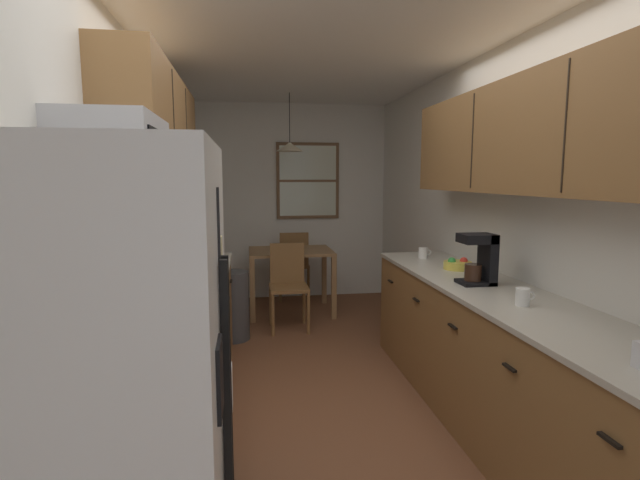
{
  "coord_description": "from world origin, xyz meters",
  "views": [
    {
      "loc": [
        -0.53,
        -2.68,
        1.6
      ],
      "look_at": [
        0.09,
        1.41,
        1.05
      ],
      "focal_mm": 26.67,
      "sensor_mm": 36.0,
      "label": 1
    }
  ],
  "objects_px": {
    "storage_canister": "(166,284)",
    "coffee_maker": "(481,258)",
    "trash_bin": "(232,306)",
    "fruit_bowl": "(458,264)",
    "refrigerator": "(116,413)",
    "mug_by_coffeemaker": "(523,297)",
    "table_serving_bowl": "(290,247)",
    "dining_chair_near": "(288,282)",
    "stove_range": "(155,414)",
    "dining_chair_far": "(293,262)",
    "microwave_over_range": "(115,156)",
    "dining_table": "(291,260)",
    "mug_spare": "(423,253)"
  },
  "relations": [
    {
      "from": "refrigerator",
      "to": "dining_chair_far",
      "type": "bearing_deg",
      "value": 77.58
    },
    {
      "from": "dining_chair_far",
      "to": "stove_range",
      "type": "bearing_deg",
      "value": -105.12
    },
    {
      "from": "dining_chair_near",
      "to": "refrigerator",
      "type": "bearing_deg",
      "value": -103.83
    },
    {
      "from": "dining_chair_far",
      "to": "mug_by_coffeemaker",
      "type": "height_order",
      "value": "mug_by_coffeemaker"
    },
    {
      "from": "dining_chair_near",
      "to": "microwave_over_range",
      "type": "bearing_deg",
      "value": -110.16
    },
    {
      "from": "storage_canister",
      "to": "coffee_maker",
      "type": "bearing_deg",
      "value": 4.0
    },
    {
      "from": "trash_bin",
      "to": "table_serving_bowl",
      "type": "height_order",
      "value": "table_serving_bowl"
    },
    {
      "from": "microwave_over_range",
      "to": "dining_chair_near",
      "type": "relative_size",
      "value": 0.68
    },
    {
      "from": "dining_chair_far",
      "to": "mug_by_coffeemaker",
      "type": "bearing_deg",
      "value": -76.35
    },
    {
      "from": "mug_by_coffeemaker",
      "to": "table_serving_bowl",
      "type": "relative_size",
      "value": 0.51
    },
    {
      "from": "fruit_bowl",
      "to": "coffee_maker",
      "type": "bearing_deg",
      "value": -98.48
    },
    {
      "from": "coffee_maker",
      "to": "mug_by_coffeemaker",
      "type": "bearing_deg",
      "value": -92.66
    },
    {
      "from": "dining_chair_far",
      "to": "fruit_bowl",
      "type": "height_order",
      "value": "fruit_bowl"
    },
    {
      "from": "trash_bin",
      "to": "fruit_bowl",
      "type": "height_order",
      "value": "fruit_bowl"
    },
    {
      "from": "mug_by_coffeemaker",
      "to": "mug_spare",
      "type": "relative_size",
      "value": 0.97
    },
    {
      "from": "microwave_over_range",
      "to": "storage_canister",
      "type": "relative_size",
      "value": 3.09
    },
    {
      "from": "storage_canister",
      "to": "fruit_bowl",
      "type": "xyz_separation_m",
      "value": [
        2.06,
        0.64,
        -0.06
      ]
    },
    {
      "from": "stove_range",
      "to": "microwave_over_range",
      "type": "xyz_separation_m",
      "value": [
        -0.11,
        0.0,
        1.22
      ]
    },
    {
      "from": "refrigerator",
      "to": "microwave_over_range",
      "type": "relative_size",
      "value": 2.78
    },
    {
      "from": "storage_canister",
      "to": "table_serving_bowl",
      "type": "bearing_deg",
      "value": 71.13
    },
    {
      "from": "dining_chair_far",
      "to": "microwave_over_range",
      "type": "bearing_deg",
      "value": -106.69
    },
    {
      "from": "table_serving_bowl",
      "to": "dining_chair_near",
      "type": "bearing_deg",
      "value": -97.22
    },
    {
      "from": "refrigerator",
      "to": "mug_by_coffeemaker",
      "type": "xyz_separation_m",
      "value": [
        1.92,
        0.84,
        0.1
      ]
    },
    {
      "from": "dining_chair_near",
      "to": "storage_canister",
      "type": "distance_m",
      "value": 2.41
    },
    {
      "from": "stove_range",
      "to": "trash_bin",
      "type": "relative_size",
      "value": 1.61
    },
    {
      "from": "dining_table",
      "to": "coffee_maker",
      "type": "bearing_deg",
      "value": -68.77
    },
    {
      "from": "fruit_bowl",
      "to": "table_serving_bowl",
      "type": "height_order",
      "value": "fruit_bowl"
    },
    {
      "from": "storage_canister",
      "to": "fruit_bowl",
      "type": "height_order",
      "value": "storage_canister"
    },
    {
      "from": "storage_canister",
      "to": "coffee_maker",
      "type": "xyz_separation_m",
      "value": [
        1.98,
        0.14,
        0.07
      ]
    },
    {
      "from": "dining_chair_far",
      "to": "trash_bin",
      "type": "relative_size",
      "value": 1.32
    },
    {
      "from": "refrigerator",
      "to": "storage_canister",
      "type": "xyz_separation_m",
      "value": [
        -0.04,
        1.23,
        0.15
      ]
    },
    {
      "from": "microwave_over_range",
      "to": "dining_chair_far",
      "type": "xyz_separation_m",
      "value": [
        1.15,
        3.85,
        -1.19
      ]
    },
    {
      "from": "mug_by_coffeemaker",
      "to": "fruit_bowl",
      "type": "xyz_separation_m",
      "value": [
        0.1,
        1.04,
        -0.01
      ]
    },
    {
      "from": "trash_bin",
      "to": "table_serving_bowl",
      "type": "relative_size",
      "value": 3.11
    },
    {
      "from": "fruit_bowl",
      "to": "table_serving_bowl",
      "type": "distance_m",
      "value": 2.42
    },
    {
      "from": "storage_canister",
      "to": "coffee_maker",
      "type": "relative_size",
      "value": 0.59
    },
    {
      "from": "dining_table",
      "to": "mug_spare",
      "type": "distance_m",
      "value": 1.93
    },
    {
      "from": "mug_by_coffeemaker",
      "to": "table_serving_bowl",
      "type": "xyz_separation_m",
      "value": [
        -1.0,
        3.2,
        -0.17
      ]
    },
    {
      "from": "trash_bin",
      "to": "storage_canister",
      "type": "xyz_separation_m",
      "value": [
        -0.3,
        -1.9,
        0.66
      ]
    },
    {
      "from": "stove_range",
      "to": "mug_by_coffeemaker",
      "type": "distance_m",
      "value": 2.01
    },
    {
      "from": "stove_range",
      "to": "dining_chair_far",
      "type": "xyz_separation_m",
      "value": [
        1.04,
        3.85,
        0.03
      ]
    },
    {
      "from": "microwave_over_range",
      "to": "dining_table",
      "type": "distance_m",
      "value": 3.6
    },
    {
      "from": "dining_table",
      "to": "mug_by_coffeemaker",
      "type": "distance_m",
      "value": 3.33
    },
    {
      "from": "dining_chair_near",
      "to": "mug_spare",
      "type": "bearing_deg",
      "value": -43.17
    },
    {
      "from": "stove_range",
      "to": "storage_canister",
      "type": "distance_m",
      "value": 0.73
    },
    {
      "from": "storage_canister",
      "to": "mug_by_coffeemaker",
      "type": "relative_size",
      "value": 1.79
    },
    {
      "from": "storage_canister",
      "to": "fruit_bowl",
      "type": "bearing_deg",
      "value": 17.35
    },
    {
      "from": "trash_bin",
      "to": "coffee_maker",
      "type": "bearing_deg",
      "value": -46.31
    },
    {
      "from": "fruit_bowl",
      "to": "refrigerator",
      "type": "bearing_deg",
      "value": -137.09
    },
    {
      "from": "coffee_maker",
      "to": "table_serving_bowl",
      "type": "xyz_separation_m",
      "value": [
        -1.02,
        2.66,
        -0.29
      ]
    }
  ]
}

